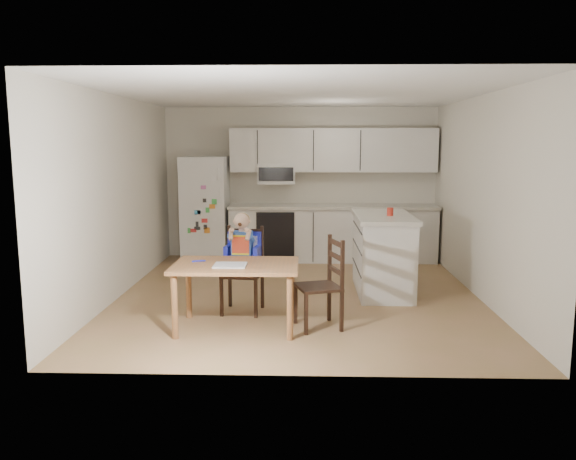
# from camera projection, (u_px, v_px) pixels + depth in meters

# --- Properties ---
(room) EXTENTS (4.52, 5.01, 2.51)m
(room) POSITION_uv_depth(u_px,v_px,m) (299.00, 194.00, 7.41)
(room) COLOR olive
(room) RESTS_ON ground
(refrigerator) EXTENTS (0.72, 0.70, 1.70)m
(refrigerator) POSITION_uv_depth(u_px,v_px,m) (205.00, 209.00, 9.16)
(refrigerator) COLOR silver
(refrigerator) RESTS_ON ground
(kitchen_run) EXTENTS (3.37, 0.62, 2.15)m
(kitchen_run) POSITION_uv_depth(u_px,v_px,m) (331.00, 207.00, 9.19)
(kitchen_run) COLOR silver
(kitchen_run) RESTS_ON ground
(kitchen_island) EXTENTS (0.72, 1.37, 1.01)m
(kitchen_island) POSITION_uv_depth(u_px,v_px,m) (383.00, 253.00, 7.21)
(kitchen_island) COLOR silver
(kitchen_island) RESTS_ON ground
(red_cup) EXTENTS (0.08, 0.08, 0.10)m
(red_cup) POSITION_uv_depth(u_px,v_px,m) (390.00, 212.00, 7.03)
(red_cup) COLOR red
(red_cup) RESTS_ON kitchen_island
(dining_table) EXTENTS (1.28, 0.82, 0.69)m
(dining_table) POSITION_uv_depth(u_px,v_px,m) (236.00, 273.00, 5.77)
(dining_table) COLOR brown
(dining_table) RESTS_ON ground
(napkin) EXTENTS (0.33, 0.28, 0.01)m
(napkin) POSITION_uv_depth(u_px,v_px,m) (230.00, 265.00, 5.66)
(napkin) COLOR #A3A3A8
(napkin) RESTS_ON dining_table
(toddler_spoon) EXTENTS (0.12, 0.06, 0.02)m
(toddler_spoon) POSITION_uv_depth(u_px,v_px,m) (198.00, 261.00, 5.86)
(toddler_spoon) COLOR #1A23B9
(toddler_spoon) RESTS_ON dining_table
(chair_booster) EXTENTS (0.47, 0.47, 1.14)m
(chair_booster) POSITION_uv_depth(u_px,v_px,m) (243.00, 252.00, 6.36)
(chair_booster) COLOR black
(chair_booster) RESTS_ON ground
(chair_side) EXTENTS (0.53, 0.53, 0.95)m
(chair_side) POSITION_uv_depth(u_px,v_px,m) (327.00, 277.00, 5.83)
(chair_side) COLOR black
(chair_side) RESTS_ON ground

